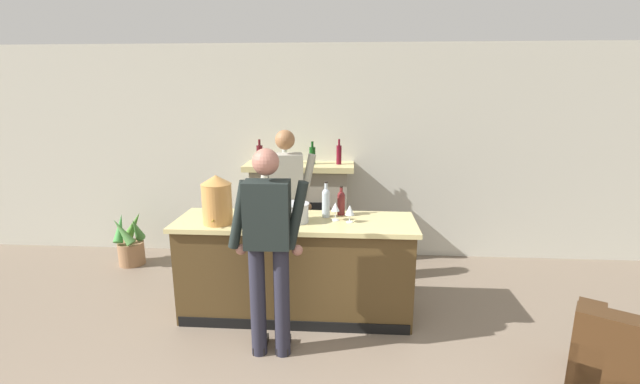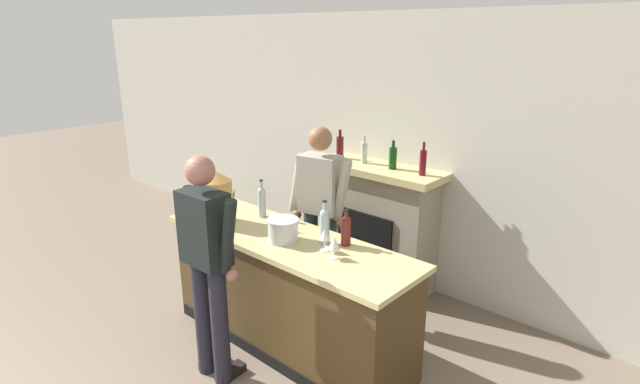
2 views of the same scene
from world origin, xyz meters
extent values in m
cube|color=beige|center=(0.00, 4.08, 1.38)|extent=(12.00, 0.07, 2.75)
cube|color=#463319|center=(-0.23, 2.40, 0.47)|extent=(2.21, 0.64, 0.93)
cube|color=tan|center=(-0.23, 2.40, 0.96)|extent=(2.28, 0.71, 0.04)
cube|color=black|center=(-0.23, 2.08, 0.05)|extent=(2.17, 0.01, 0.10)
cube|color=gray|center=(-0.35, 3.83, 0.60)|extent=(1.21, 0.44, 1.21)
cube|color=black|center=(-0.35, 3.60, 0.45)|extent=(0.66, 0.02, 0.77)
cube|color=tan|center=(-0.35, 3.81, 1.24)|extent=(1.37, 0.52, 0.07)
cylinder|color=#4A1016|center=(-0.85, 3.81, 1.39)|extent=(0.08, 0.08, 0.23)
cylinder|color=#4A1016|center=(-0.85, 3.81, 1.54)|extent=(0.03, 0.03, 0.08)
cylinder|color=#B0BBB5|center=(-0.54, 3.81, 1.38)|extent=(0.06, 0.06, 0.21)
cylinder|color=#B0BBB5|center=(-0.54, 3.81, 1.52)|extent=(0.03, 0.03, 0.07)
cylinder|color=#0F3E12|center=(-0.19, 3.81, 1.38)|extent=(0.08, 0.08, 0.21)
cylinder|color=#0F3E12|center=(-0.19, 3.81, 1.53)|extent=(0.03, 0.03, 0.07)
cylinder|color=#5B0D1B|center=(0.14, 3.81, 1.40)|extent=(0.06, 0.06, 0.24)
cylinder|color=#5B0D1B|center=(0.14, 3.81, 1.55)|extent=(0.03, 0.03, 0.08)
cube|color=#392311|center=(2.34, 1.38, 0.19)|extent=(1.08, 1.08, 0.38)
cube|color=#392311|center=(2.18, 1.11, 0.37)|extent=(0.77, 0.56, 0.75)
cube|color=#392311|center=(2.08, 1.53, 0.26)|extent=(0.57, 0.79, 0.52)
cylinder|color=#8E6645|center=(-2.50, 3.49, 0.14)|extent=(0.32, 0.32, 0.29)
cylinder|color=#332319|center=(-2.50, 3.49, 0.28)|extent=(0.29, 0.29, 0.02)
cone|color=#3C7434|center=(-2.39, 3.50, 0.47)|extent=(0.13, 0.28, 0.35)
cone|color=#488030|center=(-2.48, 3.61, 0.49)|extent=(0.31, 0.15, 0.39)
cone|color=#3B853A|center=(-2.60, 3.48, 0.48)|extent=(0.16, 0.31, 0.37)
cone|color=#447A39|center=(-2.52, 3.38, 0.47)|extent=(0.34, 0.19, 0.36)
cylinder|color=#21212D|center=(-0.27, 1.73, 0.48)|extent=(0.13, 0.13, 0.97)
cube|color=black|center=(-0.27, 1.80, 0.04)|extent=(0.11, 0.24, 0.07)
cylinder|color=#21212D|center=(-0.47, 1.72, 0.48)|extent=(0.13, 0.13, 0.97)
cube|color=black|center=(-0.47, 1.79, 0.04)|extent=(0.11, 0.24, 0.07)
cube|color=black|center=(-0.37, 1.72, 1.23)|extent=(0.37, 0.23, 0.54)
cylinder|color=black|center=(-0.14, 1.75, 1.22)|extent=(0.20, 0.08, 0.57)
sphere|color=#915C4E|center=(-0.14, 1.77, 0.92)|extent=(0.09, 0.09, 0.09)
cylinder|color=black|center=(-0.60, 1.74, 1.22)|extent=(0.20, 0.08, 0.57)
sphere|color=#915C4E|center=(-0.60, 1.76, 0.92)|extent=(0.09, 0.09, 0.09)
sphere|color=#915C4E|center=(-0.37, 1.72, 1.65)|extent=(0.21, 0.21, 0.21)
cylinder|color=#304149|center=(-0.51, 2.97, 0.50)|extent=(0.13, 0.13, 1.00)
cube|color=black|center=(-0.49, 2.91, 0.04)|extent=(0.15, 0.26, 0.07)
cylinder|color=#304149|center=(-0.31, 3.01, 0.50)|extent=(0.13, 0.13, 1.00)
cube|color=black|center=(-0.30, 2.95, 0.04)|extent=(0.15, 0.26, 0.07)
cube|color=#A2A195|center=(-0.41, 2.99, 1.26)|extent=(0.40, 0.29, 0.52)
cylinder|color=#A2A195|center=(-0.63, 2.93, 1.24)|extent=(0.20, 0.08, 0.57)
sphere|color=#8F613D|center=(-0.62, 2.91, 0.94)|extent=(0.09, 0.09, 0.09)
cylinder|color=#A2A195|center=(-0.18, 3.02, 1.24)|extent=(0.20, 0.08, 0.57)
sphere|color=#8F613D|center=(-0.17, 3.00, 0.94)|extent=(0.09, 0.09, 0.09)
sphere|color=#8F613D|center=(-0.41, 2.99, 1.67)|extent=(0.21, 0.21, 0.21)
cylinder|color=#BC8242|center=(-0.94, 2.26, 1.17)|extent=(0.27, 0.27, 0.38)
cone|color=#BC8242|center=(-0.94, 2.26, 1.40)|extent=(0.28, 0.28, 0.08)
cylinder|color=#B29333|center=(-0.94, 2.10, 1.05)|extent=(0.02, 0.04, 0.02)
cylinder|color=silver|center=(-0.22, 2.35, 1.06)|extent=(0.24, 0.24, 0.17)
cylinder|color=silver|center=(-0.22, 2.35, 1.15)|extent=(0.25, 0.25, 0.01)
cylinder|color=maroon|center=(0.20, 2.61, 1.08)|extent=(0.08, 0.08, 0.20)
sphere|color=maroon|center=(0.20, 2.61, 1.18)|extent=(0.07, 0.07, 0.07)
cylinder|color=maroon|center=(0.20, 2.61, 1.22)|extent=(0.03, 0.03, 0.08)
cylinder|color=black|center=(0.20, 2.61, 1.26)|extent=(0.03, 0.03, 0.01)
cylinder|color=#A1AFB9|center=(0.05, 2.53, 1.10)|extent=(0.08, 0.08, 0.24)
sphere|color=#A1AFB9|center=(0.05, 2.53, 1.22)|extent=(0.07, 0.07, 0.07)
cylinder|color=#A1AFB9|center=(0.05, 2.53, 1.27)|extent=(0.03, 0.03, 0.09)
cylinder|color=black|center=(0.05, 2.53, 1.32)|extent=(0.03, 0.03, 0.01)
cylinder|color=#A3B9C3|center=(-0.75, 2.60, 1.10)|extent=(0.07, 0.07, 0.24)
sphere|color=#A3B9C3|center=(-0.75, 2.60, 1.22)|extent=(0.07, 0.07, 0.07)
cylinder|color=#A3B9C3|center=(-0.75, 2.60, 1.26)|extent=(0.03, 0.03, 0.09)
cylinder|color=black|center=(-0.75, 2.60, 1.31)|extent=(0.03, 0.03, 0.01)
cylinder|color=silver|center=(0.28, 2.37, 0.98)|extent=(0.06, 0.06, 0.01)
cylinder|color=silver|center=(0.28, 2.37, 1.02)|extent=(0.01, 0.01, 0.07)
cone|color=silver|center=(0.28, 2.37, 1.10)|extent=(0.09, 0.09, 0.09)
cylinder|color=silver|center=(-0.40, 2.50, 0.98)|extent=(0.07, 0.07, 0.01)
cylinder|color=silver|center=(-0.40, 2.50, 1.02)|extent=(0.01, 0.01, 0.07)
cone|color=silver|center=(-0.40, 2.50, 1.10)|extent=(0.08, 0.08, 0.09)
cylinder|color=silver|center=(0.15, 2.42, 0.98)|extent=(0.07, 0.07, 0.01)
cylinder|color=silver|center=(0.15, 2.42, 1.03)|extent=(0.01, 0.01, 0.09)
cone|color=silver|center=(0.15, 2.42, 1.11)|extent=(0.08, 0.08, 0.08)
camera|label=1|loc=(0.27, -1.46, 2.20)|focal=24.00mm
camera|label=2|loc=(2.42, -0.17, 2.55)|focal=28.00mm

